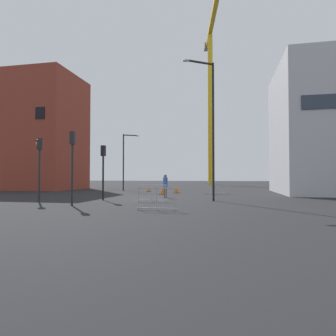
# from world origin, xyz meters

# --- Properties ---
(ground) EXTENTS (160.00, 160.00, 0.00)m
(ground) POSITION_xyz_m (0.00, 0.00, 0.00)
(ground) COLOR black
(brick_building) EXTENTS (9.30, 7.99, 13.75)m
(brick_building) POSITION_xyz_m (-16.78, 11.38, 6.88)
(brick_building) COLOR brown
(brick_building) RESTS_ON ground
(construction_crane) EXTENTS (3.90, 19.68, 28.94)m
(construction_crane) POSITION_xyz_m (2.74, 33.31, 18.88)
(construction_crane) COLOR gold
(construction_crane) RESTS_ON ground
(streetlamp_tall) EXTENTS (1.93, 1.25, 8.97)m
(streetlamp_tall) POSITION_xyz_m (4.47, -1.40, 5.24)
(streetlamp_tall) COLOR black
(streetlamp_tall) RESTS_ON ground
(streetlamp_short) EXTENTS (1.70, 0.92, 6.30)m
(streetlamp_short) POSITION_xyz_m (-5.53, 10.68, 3.79)
(streetlamp_short) COLOR black
(streetlamp_short) RESTS_ON ground
(traffic_light_corner) EXTENTS (0.28, 0.38, 3.64)m
(traffic_light_corner) POSITION_xyz_m (-2.55, -2.09, 2.47)
(traffic_light_corner) COLOR black
(traffic_light_corner) RESTS_ON ground
(traffic_light_median) EXTENTS (0.37, 0.37, 3.94)m
(traffic_light_median) POSITION_xyz_m (-5.83, -4.19, 2.65)
(traffic_light_median) COLOR #232326
(traffic_light_median) RESTS_ON ground
(traffic_light_verge) EXTENTS (0.29, 0.39, 4.03)m
(traffic_light_verge) POSITION_xyz_m (-2.71, -5.77, 2.70)
(traffic_light_verge) COLOR #232326
(traffic_light_verge) RESTS_ON ground
(pedestrian_walking) EXTENTS (0.34, 0.34, 1.73)m
(pedestrian_walking) POSITION_xyz_m (1.05, 0.91, 1.01)
(pedestrian_walking) COLOR #4C4C51
(pedestrian_walking) RESTS_ON ground
(safety_barrier_mid_span) EXTENTS (1.94, 0.11, 1.08)m
(safety_barrier_mid_span) POSITION_xyz_m (2.31, -7.07, 0.56)
(safety_barrier_mid_span) COLOR #9EA0A5
(safety_barrier_mid_span) RESTS_ON ground
(safety_barrier_rear) EXTENTS (1.85, 0.30, 1.08)m
(safety_barrier_rear) POSITION_xyz_m (0.99, -2.87, 0.56)
(safety_barrier_rear) COLOR #B2B5BA
(safety_barrier_rear) RESTS_ON ground
(safety_barrier_right_run) EXTENTS (2.22, 0.22, 1.08)m
(safety_barrier_right_run) POSITION_xyz_m (4.65, 5.83, 0.56)
(safety_barrier_right_run) COLOR #9EA0A5
(safety_barrier_right_run) RESTS_ON ground
(traffic_cone_on_verge) EXTENTS (0.49, 0.49, 0.50)m
(traffic_cone_on_verge) POSITION_xyz_m (-2.46, 9.34, 0.23)
(traffic_cone_on_verge) COLOR black
(traffic_cone_on_verge) RESTS_ON ground
(traffic_cone_orange) EXTENTS (0.62, 0.62, 0.62)m
(traffic_cone_orange) POSITION_xyz_m (-0.05, 4.96, 0.29)
(traffic_cone_orange) COLOR black
(traffic_cone_orange) RESTS_ON ground
(traffic_cone_by_barrier) EXTENTS (0.64, 0.64, 0.65)m
(traffic_cone_by_barrier) POSITION_xyz_m (0.83, 7.18, 0.30)
(traffic_cone_by_barrier) COLOR black
(traffic_cone_by_barrier) RESTS_ON ground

